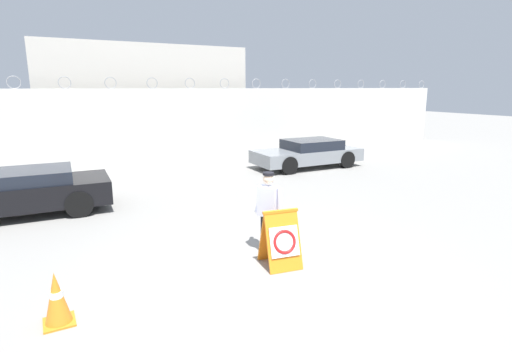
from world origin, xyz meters
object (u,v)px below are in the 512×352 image
at_px(barricade_sign, 281,239).
at_px(security_guard, 268,209).
at_px(parked_car_front_coupe, 22,192).
at_px(parked_car_far_side, 308,153).
at_px(traffic_cone_near, 57,298).

distance_m(barricade_sign, security_guard, 0.75).
height_order(barricade_sign, parked_car_front_coupe, parked_car_front_coupe).
xyz_separation_m(barricade_sign, parked_car_far_side, (6.13, 7.53, 0.06)).
xyz_separation_m(traffic_cone_near, parked_car_far_side, (9.93, 7.59, 0.21)).
height_order(traffic_cone_near, parked_car_far_side, parked_car_far_side).
relative_size(barricade_sign, parked_car_far_side, 0.24).
xyz_separation_m(barricade_sign, traffic_cone_near, (-3.80, -0.06, -0.15)).
distance_m(traffic_cone_near, parked_car_front_coupe, 6.02).
height_order(security_guard, parked_car_front_coupe, security_guard).
bearing_deg(security_guard, parked_car_far_side, -69.67).
height_order(traffic_cone_near, parked_car_front_coupe, parked_car_front_coupe).
height_order(security_guard, traffic_cone_near, security_guard).
bearing_deg(parked_car_front_coupe, barricade_sign, 129.06).
xyz_separation_m(security_guard, traffic_cone_near, (-3.89, -0.69, -0.54)).
bearing_deg(traffic_cone_near, security_guard, 10.11).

